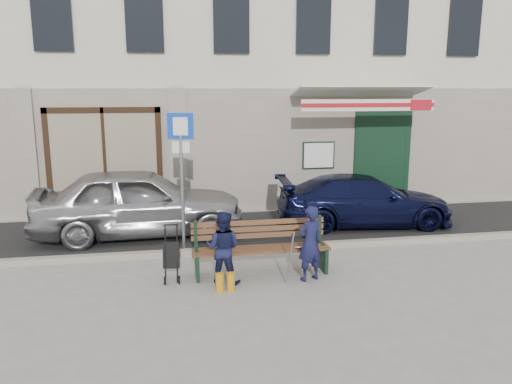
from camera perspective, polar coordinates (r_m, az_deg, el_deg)
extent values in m
plane|color=#9E9991|center=(8.63, 1.64, -9.99)|extent=(80.00, 80.00, 0.00)
cube|color=#282828|center=(11.52, -1.46, -4.33)|extent=(60.00, 3.20, 0.01)
cube|color=#9E9384|center=(10.00, -0.09, -6.53)|extent=(60.00, 0.18, 0.12)
cube|color=beige|center=(16.53, -4.47, 17.99)|extent=(20.00, 7.00, 10.00)
cube|color=#9E9384|center=(13.01, -2.71, 4.70)|extent=(20.00, 0.12, 3.20)
cube|color=maroon|center=(13.07, -16.83, 4.02)|extent=(2.50, 0.12, 2.00)
cube|color=black|center=(14.09, 14.16, 3.66)|extent=(1.60, 0.10, 2.60)
cube|color=black|center=(14.53, 13.39, 3.54)|extent=(1.25, 0.90, 2.40)
cube|color=white|center=(13.41, 7.18, 4.18)|extent=(0.80, 0.03, 0.65)
cube|color=white|center=(13.38, 11.40, 11.03)|extent=(3.40, 1.72, 0.42)
cube|color=white|center=(12.59, 12.77, 9.67)|extent=(3.40, 0.05, 0.28)
cube|color=#AD1520|center=(12.56, 12.82, 9.66)|extent=(3.40, 0.02, 0.10)
imported|color=#ABABAF|center=(11.19, -13.20, -1.11)|extent=(4.58, 2.02, 1.53)
imported|color=black|center=(12.08, 12.25, -0.94)|extent=(4.25, 2.01, 1.20)
cylinder|color=gray|center=(9.95, -8.44, 0.74)|extent=(0.07, 0.07, 2.64)
cube|color=#0D3CBA|center=(9.80, -8.64, 7.44)|extent=(0.50, 0.12, 0.51)
cube|color=white|center=(9.77, -8.64, 7.43)|extent=(0.28, 0.07, 0.34)
cube|color=white|center=(9.83, -8.57, 5.09)|extent=(0.34, 0.09, 0.22)
cube|color=brown|center=(8.75, 0.60, -6.56)|extent=(2.40, 0.50, 0.04)
cube|color=brown|center=(8.92, 0.28, -4.23)|extent=(2.40, 0.10, 0.36)
cube|color=#15301E|center=(8.70, -6.75, -8.32)|extent=(0.06, 0.50, 0.45)
cube|color=#15301E|center=(9.08, 7.62, -7.46)|extent=(0.06, 0.50, 0.45)
cube|color=white|center=(8.81, 5.55, -6.28)|extent=(0.34, 0.25, 0.11)
cylinder|color=gray|center=(8.18, 3.90, -7.53)|extent=(0.07, 0.34, 0.96)
cylinder|color=#C68114|center=(8.14, -4.19, -10.27)|extent=(0.13, 0.13, 0.30)
cylinder|color=#C68114|center=(8.16, -2.91, -10.20)|extent=(0.13, 0.13, 0.30)
imported|color=#141639|center=(8.46, 6.17, -5.86)|extent=(0.55, 0.45, 1.30)
imported|color=#15193B|center=(8.32, -3.79, -6.37)|extent=(0.73, 0.66, 1.23)
cylinder|color=black|center=(8.54, -10.36, -9.94)|extent=(0.04, 0.14, 0.14)
cylinder|color=black|center=(8.54, -8.77, -9.89)|extent=(0.04, 0.14, 0.14)
cube|color=black|center=(8.60, -9.66, -7.13)|extent=(0.29, 0.27, 0.46)
cylinder|color=black|center=(8.56, -9.79, -3.72)|extent=(0.26, 0.04, 0.02)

